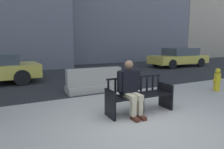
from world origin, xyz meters
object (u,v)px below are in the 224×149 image
Objects in this scene: seated_person at (130,87)px; jersey_barrier_centre at (94,82)px; fire_hydrant at (217,80)px; car_sedan_mid at (179,57)px; street_bench at (139,97)px.

jersey_barrier_centre is (0.15, 2.59, -0.35)m from seated_person.
seated_person is 1.60× the size of fire_hydrant.
seated_person reaches higher than fire_hydrant.
car_sedan_mid is at bearing 38.41° from seated_person.
jersey_barrier_centre is 0.46× the size of car_sedan_mid.
jersey_barrier_centre is 9.34m from car_sedan_mid.
street_bench is 3.87m from fire_hydrant.
street_bench is 0.39× the size of car_sedan_mid.
jersey_barrier_centre is 4.43m from fire_hydrant.
fire_hydrant is at bearing 8.76° from seated_person.
car_sedan_mid is (8.51, 6.75, -0.01)m from seated_person.
car_sedan_mid is 7.52m from fire_hydrant.
street_bench is at bearing -86.56° from jersey_barrier_centre.
car_sedan_mid reaches higher than jersey_barrier_centre.
car_sedan_mid is at bearing 39.22° from street_bench.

